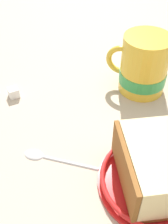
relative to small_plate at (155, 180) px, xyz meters
The scene contains 6 objects.
ground_plane 12.86cm from the small_plate, 20.81° to the left, with size 154.89×154.89×2.09cm, color tan.
small_plate is the anchor object (origin of this frame).
cake_slice 3.28cm from the small_plate, 83.92° to the left, with size 12.39×10.10×6.19cm.
tea_mug 21.53cm from the small_plate, 16.33° to the right, with size 8.54×10.42×10.70cm.
teaspoon 16.02cm from the small_plate, 59.91° to the left, with size 6.68×10.58×0.80cm.
sugar_cube 29.14cm from the small_plate, 36.45° to the left, with size 1.78×1.78×1.78cm, color white.
Camera 1 is at (-31.50, 10.08, 34.26)cm, focal length 46.76 mm.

